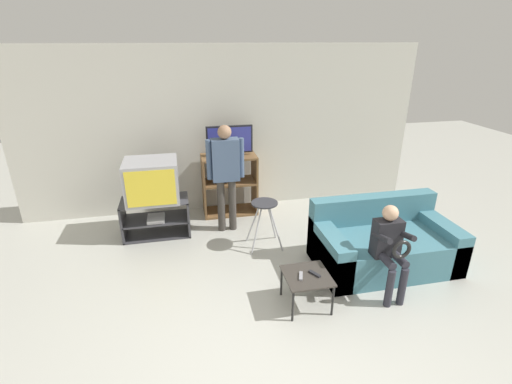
# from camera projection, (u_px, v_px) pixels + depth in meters

# --- Properties ---
(ground_plane) EXTENTS (18.00, 18.00, 0.00)m
(ground_plane) POSITION_uv_depth(u_px,v_px,m) (287.00, 382.00, 3.10)
(ground_plane) COLOR #B7B7AD
(wall_back) EXTENTS (6.40, 0.06, 2.60)m
(wall_back) POSITION_uv_depth(u_px,v_px,m) (224.00, 131.00, 5.90)
(wall_back) COLOR beige
(wall_back) RESTS_ON ground_plane
(tv_stand) EXTENTS (0.94, 0.48, 0.54)m
(tv_stand) POSITION_uv_depth(u_px,v_px,m) (156.00, 217.00, 5.35)
(tv_stand) COLOR #38383D
(tv_stand) RESTS_ON ground_plane
(television_main) EXTENTS (0.72, 0.62, 0.58)m
(television_main) POSITION_uv_depth(u_px,v_px,m) (152.00, 181.00, 5.14)
(television_main) COLOR #9E9EA3
(television_main) RESTS_ON tv_stand
(media_shelf) EXTENTS (0.86, 0.45, 0.97)m
(media_shelf) POSITION_uv_depth(u_px,v_px,m) (229.00, 184.00, 5.95)
(media_shelf) COLOR brown
(media_shelf) RESTS_ON ground_plane
(television_flat) EXTENTS (0.71, 0.20, 0.47)m
(television_flat) POSITION_uv_depth(u_px,v_px,m) (230.00, 142.00, 5.68)
(television_flat) COLOR black
(television_flat) RESTS_ON media_shelf
(folding_stool) EXTENTS (0.45, 0.39, 0.66)m
(folding_stool) POSITION_uv_depth(u_px,v_px,m) (264.00, 211.00, 4.93)
(folding_stool) COLOR #B7B7BC
(folding_stool) RESTS_ON ground_plane
(snack_table) EXTENTS (0.47, 0.47, 0.38)m
(snack_table) POSITION_uv_depth(u_px,v_px,m) (307.00, 278.00, 3.88)
(snack_table) COLOR #38332D
(snack_table) RESTS_ON ground_plane
(remote_control_black) EXTENTS (0.10, 0.14, 0.02)m
(remote_control_black) POSITION_uv_depth(u_px,v_px,m) (315.00, 274.00, 3.87)
(remote_control_black) COLOR #232328
(remote_control_black) RESTS_ON snack_table
(remote_control_white) EXTENTS (0.08, 0.15, 0.02)m
(remote_control_white) POSITION_uv_depth(u_px,v_px,m) (301.00, 276.00, 3.83)
(remote_control_white) COLOR gray
(remote_control_white) RESTS_ON snack_table
(couch) EXTENTS (1.68, 0.95, 0.80)m
(couch) POSITION_uv_depth(u_px,v_px,m) (383.00, 244.00, 4.63)
(couch) COLOR teal
(couch) RESTS_ON ground_plane
(person_standing_adult) EXTENTS (0.53, 0.20, 1.58)m
(person_standing_adult) POSITION_uv_depth(u_px,v_px,m) (226.00, 169.00, 5.22)
(person_standing_adult) COLOR #3D3833
(person_standing_adult) RESTS_ON ground_plane
(person_seated_child) EXTENTS (0.33, 0.43, 1.04)m
(person_seated_child) POSITION_uv_depth(u_px,v_px,m) (390.00, 245.00, 3.97)
(person_seated_child) COLOR #2D2D38
(person_seated_child) RESTS_ON ground_plane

